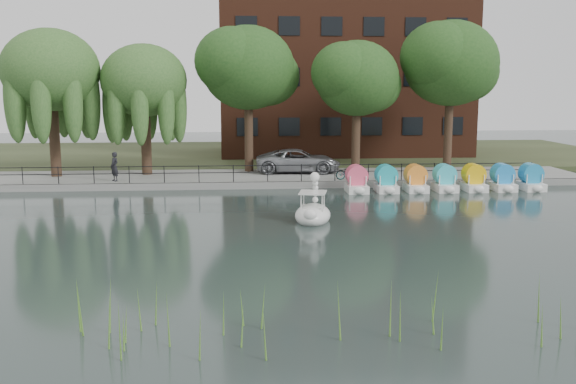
{
  "coord_description": "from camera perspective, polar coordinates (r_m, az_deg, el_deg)",
  "views": [
    {
      "loc": [
        -1.64,
        -24.0,
        5.98
      ],
      "look_at": [
        0.5,
        4.0,
        1.3
      ],
      "focal_mm": 40.0,
      "sensor_mm": 36.0,
      "label": 1
    }
  ],
  "objects": [
    {
      "name": "willow_left",
      "position": [
        42.08,
        -20.36,
        10.09
      ],
      "size": [
        5.88,
        5.88,
        9.01
      ],
      "color": "#473323",
      "rests_on": "promenade"
    },
    {
      "name": "land_strip",
      "position": [
        54.34,
        -2.62,
        3.32
      ],
      "size": [
        60.0,
        22.0,
        0.36
      ],
      "primitive_type": "cube",
      "color": "#47512D",
      "rests_on": "ground_plane"
    },
    {
      "name": "kerb",
      "position": [
        37.54,
        -1.82,
        0.6
      ],
      "size": [
        40.0,
        0.25,
        0.4
      ],
      "primitive_type": "cube",
      "color": "gray",
      "rests_on": "ground_plane"
    },
    {
      "name": "broadleaf_center",
      "position": [
        42.02,
        -3.56,
        10.91
      ],
      "size": [
        6.0,
        6.0,
        9.25
      ],
      "color": "#473323",
      "rests_on": "promenade"
    },
    {
      "name": "apartment_building",
      "position": [
        54.77,
        4.84,
        12.96
      ],
      "size": [
        20.0,
        10.07,
        18.0
      ],
      "color": "#4C1E16",
      "rests_on": "land_strip"
    },
    {
      "name": "willow_mid",
      "position": [
        41.42,
        -12.69,
        9.6
      ],
      "size": [
        5.32,
        5.32,
        8.15
      ],
      "color": "#473323",
      "rests_on": "promenade"
    },
    {
      "name": "bicycle",
      "position": [
        38.62,
        5.5,
        1.86
      ],
      "size": [
        0.85,
        1.79,
        1.0
      ],
      "primitive_type": "imported",
      "rotation": [
        0.0,
        0.0,
        1.72
      ],
      "color": "gray",
      "rests_on": "promenade"
    },
    {
      "name": "pedestrian",
      "position": [
        39.05,
        -15.18,
        2.38
      ],
      "size": [
        0.84,
        0.85,
        1.98
      ],
      "primitive_type": "imported",
      "rotation": [
        0.0,
        0.0,
        5.45
      ],
      "color": "black",
      "rests_on": "promenade"
    },
    {
      "name": "broadleaf_right",
      "position": [
        42.2,
        6.15,
        9.96
      ],
      "size": [
        5.4,
        5.4,
        8.32
      ],
      "color": "#473323",
      "rests_on": "promenade"
    },
    {
      "name": "swan_boat",
      "position": [
        28.54,
        2.22,
        -1.7
      ],
      "size": [
        2.06,
        2.76,
        2.11
      ],
      "rotation": [
        0.0,
        0.0,
        -0.22
      ],
      "color": "white",
      "rests_on": "ground_plane"
    },
    {
      "name": "broadleaf_far",
      "position": [
        44.82,
        14.29,
        10.99
      ],
      "size": [
        6.3,
        6.3,
        9.71
      ],
      "color": "#473323",
      "rests_on": "promenade"
    },
    {
      "name": "pedal_boat_row",
      "position": [
        37.73,
        13.76,
        1.0
      ],
      "size": [
        11.35,
        1.7,
        1.4
      ],
      "color": "white",
      "rests_on": "ground_plane"
    },
    {
      "name": "promenade",
      "position": [
        40.45,
        -2.0,
        1.24
      ],
      "size": [
        40.0,
        6.0,
        0.4
      ],
      "primitive_type": "cube",
      "color": "gray",
      "rests_on": "ground_plane"
    },
    {
      "name": "reed_bank",
      "position": [
        15.89,
        9.3,
        -10.45
      ],
      "size": [
        24.0,
        2.4,
        1.2
      ],
      "color": "#669938",
      "rests_on": "ground_plane"
    },
    {
      "name": "minivan",
      "position": [
        41.5,
        0.93,
        2.94
      ],
      "size": [
        3.32,
        6.45,
        1.74
      ],
      "primitive_type": "imported",
      "rotation": [
        0.0,
        0.0,
        1.5
      ],
      "color": "gray",
      "rests_on": "promenade"
    },
    {
      "name": "ground_plane",
      "position": [
        24.79,
        -0.45,
        -4.5
      ],
      "size": [
        120.0,
        120.0,
        0.0
      ],
      "primitive_type": "plane",
      "color": "#3D4C4A"
    },
    {
      "name": "railing",
      "position": [
        37.6,
        -1.84,
        2.07
      ],
      "size": [
        32.0,
        0.05,
        1.0
      ],
      "color": "black",
      "rests_on": "promenade"
    }
  ]
}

